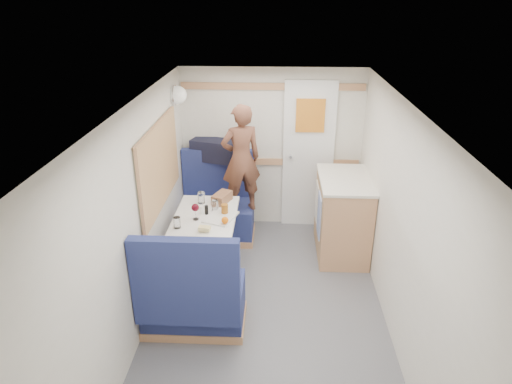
# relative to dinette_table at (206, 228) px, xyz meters

# --- Properties ---
(floor) EXTENTS (4.50, 4.50, 0.00)m
(floor) POSITION_rel_dinette_table_xyz_m (0.65, -1.00, -0.57)
(floor) COLOR #515156
(floor) RESTS_ON ground
(ceiling) EXTENTS (4.50, 4.50, 0.00)m
(ceiling) POSITION_rel_dinette_table_xyz_m (0.65, -1.00, 1.43)
(ceiling) COLOR silver
(ceiling) RESTS_ON wall_back
(wall_back) EXTENTS (2.20, 0.02, 2.00)m
(wall_back) POSITION_rel_dinette_table_xyz_m (0.65, 1.25, 0.43)
(wall_back) COLOR silver
(wall_back) RESTS_ON floor
(wall_left) EXTENTS (0.02, 4.50, 2.00)m
(wall_left) POSITION_rel_dinette_table_xyz_m (-0.45, -1.00, 0.43)
(wall_left) COLOR silver
(wall_left) RESTS_ON floor
(wall_right) EXTENTS (0.02, 4.50, 2.00)m
(wall_right) POSITION_rel_dinette_table_xyz_m (1.75, -1.00, 0.43)
(wall_right) COLOR silver
(wall_right) RESTS_ON floor
(oak_trim_low) EXTENTS (2.15, 0.02, 0.08)m
(oak_trim_low) POSITION_rel_dinette_table_xyz_m (0.65, 1.23, 0.28)
(oak_trim_low) COLOR #AB7E4D
(oak_trim_low) RESTS_ON wall_back
(oak_trim_high) EXTENTS (2.15, 0.02, 0.08)m
(oak_trim_high) POSITION_rel_dinette_table_xyz_m (0.65, 1.23, 1.21)
(oak_trim_high) COLOR #AB7E4D
(oak_trim_high) RESTS_ON wall_back
(side_window) EXTENTS (0.04, 1.30, 0.72)m
(side_window) POSITION_rel_dinette_table_xyz_m (-0.43, 0.00, 0.68)
(side_window) COLOR #A7B499
(side_window) RESTS_ON wall_left
(rear_door) EXTENTS (0.62, 0.12, 1.86)m
(rear_door) POSITION_rel_dinette_table_xyz_m (1.10, 1.22, 0.41)
(rear_door) COLOR white
(rear_door) RESTS_ON wall_back
(dinette_table) EXTENTS (0.62, 0.92, 0.72)m
(dinette_table) POSITION_rel_dinette_table_xyz_m (0.00, 0.00, 0.00)
(dinette_table) COLOR white
(dinette_table) RESTS_ON floor
(bench_far) EXTENTS (0.90, 0.59, 1.05)m
(bench_far) POSITION_rel_dinette_table_xyz_m (-0.00, 0.86, -0.27)
(bench_far) COLOR navy
(bench_far) RESTS_ON floor
(bench_near) EXTENTS (0.90, 0.59, 1.05)m
(bench_near) POSITION_rel_dinette_table_xyz_m (-0.00, -0.86, -0.27)
(bench_near) COLOR navy
(bench_near) RESTS_ON floor
(ledge) EXTENTS (0.90, 0.14, 0.04)m
(ledge) POSITION_rel_dinette_table_xyz_m (-0.00, 1.12, 0.31)
(ledge) COLOR #AB7E4D
(ledge) RESTS_ON bench_far
(dome_light) EXTENTS (0.20, 0.20, 0.20)m
(dome_light) POSITION_rel_dinette_table_xyz_m (-0.39, 0.85, 1.18)
(dome_light) COLOR white
(dome_light) RESTS_ON wall_left
(galley_counter) EXTENTS (0.57, 0.92, 0.92)m
(galley_counter) POSITION_rel_dinette_table_xyz_m (1.47, 0.55, -0.10)
(galley_counter) COLOR #AB7E4D
(galley_counter) RESTS_ON floor
(person) EXTENTS (0.53, 0.44, 1.25)m
(person) POSITION_rel_dinette_table_xyz_m (0.31, 0.69, 0.51)
(person) COLOR brown
(person) RESTS_ON bench_far
(duffel_bag) EXTENTS (0.59, 0.41, 0.26)m
(duffel_bag) POSITION_rel_dinette_table_xyz_m (-0.05, 1.12, 0.46)
(duffel_bag) COLOR black
(duffel_bag) RESTS_ON ledge
(tray) EXTENTS (0.36, 0.41, 0.02)m
(tray) POSITION_rel_dinette_table_xyz_m (0.16, -0.07, 0.16)
(tray) COLOR silver
(tray) RESTS_ON dinette_table
(orange_fruit) EXTENTS (0.07, 0.07, 0.07)m
(orange_fruit) POSITION_rel_dinette_table_xyz_m (0.22, -0.22, 0.21)
(orange_fruit) COLOR orange
(orange_fruit) RESTS_ON tray
(cheese_block) EXTENTS (0.11, 0.08, 0.04)m
(cheese_block) POSITION_rel_dinette_table_xyz_m (0.05, -0.36, 0.19)
(cheese_block) COLOR #D5BF7B
(cheese_block) RESTS_ON tray
(wine_glass) EXTENTS (0.08, 0.08, 0.17)m
(wine_glass) POSITION_rel_dinette_table_xyz_m (-0.08, -0.11, 0.28)
(wine_glass) COLOR white
(wine_glass) RESTS_ON dinette_table
(tumbler_left) EXTENTS (0.07, 0.07, 0.11)m
(tumbler_left) POSITION_rel_dinette_table_xyz_m (-0.23, -0.29, 0.21)
(tumbler_left) COLOR white
(tumbler_left) RESTS_ON dinette_table
(tumbler_mid) EXTENTS (0.08, 0.08, 0.12)m
(tumbler_mid) POSITION_rel_dinette_table_xyz_m (-0.08, 0.27, 0.22)
(tumbler_mid) COLOR white
(tumbler_mid) RESTS_ON dinette_table
(tumbler_right) EXTENTS (0.07, 0.07, 0.11)m
(tumbler_right) POSITION_rel_dinette_table_xyz_m (0.09, 0.10, 0.21)
(tumbler_right) COLOR white
(tumbler_right) RESTS_ON dinette_table
(beer_glass) EXTENTS (0.07, 0.07, 0.11)m
(beer_glass) POSITION_rel_dinette_table_xyz_m (0.20, 0.01, 0.21)
(beer_glass) COLOR #925215
(beer_glass) RESTS_ON dinette_table
(pepper_grinder) EXTENTS (0.04, 0.04, 0.09)m
(pepper_grinder) POSITION_rel_dinette_table_xyz_m (0.01, 0.01, 0.20)
(pepper_grinder) COLOR black
(pepper_grinder) RESTS_ON dinette_table
(salt_grinder) EXTENTS (0.03, 0.03, 0.08)m
(salt_grinder) POSITION_rel_dinette_table_xyz_m (-0.04, 0.02, 0.20)
(salt_grinder) COLOR white
(salt_grinder) RESTS_ON dinette_table
(bread_loaf) EXTENTS (0.22, 0.28, 0.10)m
(bread_loaf) POSITION_rel_dinette_table_xyz_m (0.14, 0.30, 0.20)
(bread_loaf) COLOR olive
(bread_loaf) RESTS_ON dinette_table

